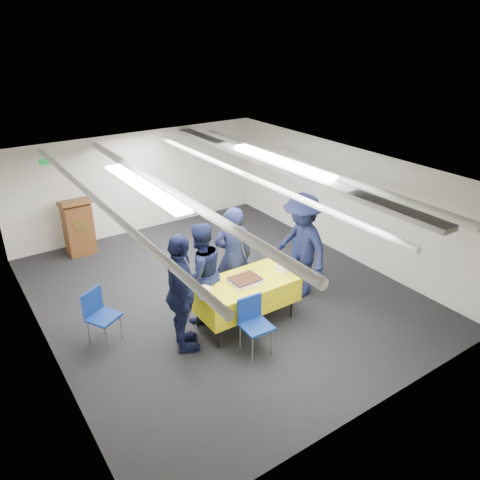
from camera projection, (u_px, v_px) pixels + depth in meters
name	position (u px, v px, depth m)	size (l,w,h in m)	color
ground	(220.00, 292.00, 8.57)	(7.00, 7.00, 0.00)	black
room_shell	(211.00, 191.00, 8.15)	(6.00, 7.00, 2.30)	silver
serving_table	(245.00, 293.00, 7.49)	(1.67, 0.88, 0.77)	black
sheet_cake	(245.00, 280.00, 7.34)	(0.49, 0.38, 0.09)	white
plate_stack_left	(204.00, 293.00, 6.93)	(0.19, 0.19, 0.17)	white
plate_stack_right	(283.00, 266.00, 7.69)	(0.24, 0.24, 0.16)	white
podium	(78.00, 226.00, 9.78)	(0.62, 0.53, 1.25)	brown
chair_near	(253.00, 319.00, 6.87)	(0.44, 0.44, 0.87)	gray
chair_right	(297.00, 259.00, 8.59)	(0.44, 0.44, 0.87)	gray
chair_left	(98.00, 311.00, 7.05)	(0.57, 0.57, 0.87)	gray
sailor_a	(233.00, 256.00, 7.91)	(0.65, 0.43, 1.78)	black
sailor_b	(200.00, 273.00, 7.45)	(0.83, 0.65, 1.71)	black
sailor_c	(181.00, 294.00, 6.72)	(1.10, 0.46, 1.87)	black
sailor_d	(301.00, 246.00, 8.15)	(1.23, 0.71, 1.90)	black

